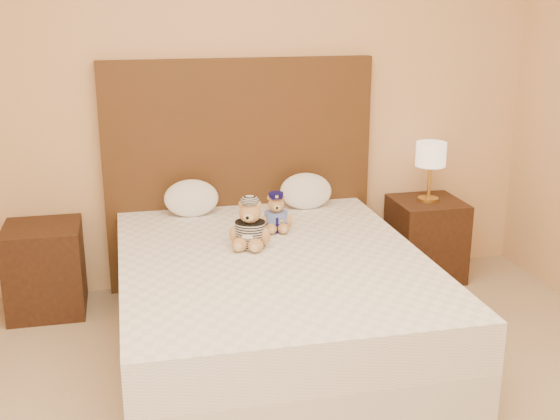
{
  "coord_description": "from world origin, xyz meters",
  "views": [
    {
      "loc": [
        -0.74,
        -2.21,
        1.87
      ],
      "look_at": [
        0.1,
        1.45,
        0.72
      ],
      "focal_mm": 45.0,
      "sensor_mm": 36.0,
      "label": 1
    }
  ],
  "objects_px": {
    "teddy_prisoner": "(250,223)",
    "pillow_right": "(306,189)",
    "teddy_police": "(276,212)",
    "lamp": "(431,157)",
    "pillow_left": "(191,196)",
    "nightstand_right": "(426,239)",
    "nightstand_left": "(45,269)",
    "bed": "(273,303)"
  },
  "relations": [
    {
      "from": "teddy_police",
      "to": "teddy_prisoner",
      "type": "relative_size",
      "value": 0.84
    },
    {
      "from": "nightstand_right",
      "to": "teddy_police",
      "type": "xyz_separation_m",
      "value": [
        -1.14,
        -0.39,
        0.39
      ]
    },
    {
      "from": "teddy_prisoner",
      "to": "pillow_right",
      "type": "height_order",
      "value": "teddy_prisoner"
    },
    {
      "from": "nightstand_left",
      "to": "pillow_right",
      "type": "relative_size",
      "value": 1.6
    },
    {
      "from": "bed",
      "to": "pillow_left",
      "type": "bearing_deg",
      "value": 112.31
    },
    {
      "from": "pillow_right",
      "to": "teddy_police",
      "type": "bearing_deg",
      "value": -125.04
    },
    {
      "from": "teddy_prisoner",
      "to": "pillow_left",
      "type": "distance_m",
      "value": 0.71
    },
    {
      "from": "lamp",
      "to": "pillow_right",
      "type": "xyz_separation_m",
      "value": [
        -0.85,
        0.03,
        -0.18
      ]
    },
    {
      "from": "pillow_left",
      "to": "lamp",
      "type": "bearing_deg",
      "value": -1.08
    },
    {
      "from": "lamp",
      "to": "pillow_right",
      "type": "relative_size",
      "value": 1.16
    },
    {
      "from": "bed",
      "to": "lamp",
      "type": "xyz_separation_m",
      "value": [
        1.25,
        0.8,
        0.57
      ]
    },
    {
      "from": "teddy_police",
      "to": "pillow_right",
      "type": "relative_size",
      "value": 0.66
    },
    {
      "from": "bed",
      "to": "teddy_prisoner",
      "type": "xyz_separation_m",
      "value": [
        -0.09,
        0.17,
        0.41
      ]
    },
    {
      "from": "pillow_left",
      "to": "pillow_right",
      "type": "height_order",
      "value": "pillow_right"
    },
    {
      "from": "lamp",
      "to": "teddy_police",
      "type": "xyz_separation_m",
      "value": [
        -1.14,
        -0.39,
        -0.18
      ]
    },
    {
      "from": "lamp",
      "to": "teddy_prisoner",
      "type": "xyz_separation_m",
      "value": [
        -1.34,
        -0.63,
        -0.16
      ]
    },
    {
      "from": "nightstand_left",
      "to": "nightstand_right",
      "type": "relative_size",
      "value": 1.0
    },
    {
      "from": "bed",
      "to": "lamp",
      "type": "distance_m",
      "value": 1.59
    },
    {
      "from": "bed",
      "to": "teddy_police",
      "type": "bearing_deg",
      "value": 74.94
    },
    {
      "from": "nightstand_left",
      "to": "teddy_police",
      "type": "xyz_separation_m",
      "value": [
        1.36,
        -0.39,
        0.39
      ]
    },
    {
      "from": "bed",
      "to": "teddy_prisoner",
      "type": "relative_size",
      "value": 7.4
    },
    {
      "from": "teddy_prisoner",
      "to": "bed",
      "type": "bearing_deg",
      "value": -40.5
    },
    {
      "from": "bed",
      "to": "nightstand_left",
      "type": "xyz_separation_m",
      "value": [
        -1.25,
        0.8,
        -0.0
      ]
    },
    {
      "from": "pillow_left",
      "to": "nightstand_right",
      "type": "bearing_deg",
      "value": -1.08
    },
    {
      "from": "nightstand_right",
      "to": "teddy_prisoner",
      "type": "height_order",
      "value": "teddy_prisoner"
    },
    {
      "from": "nightstand_right",
      "to": "teddy_prisoner",
      "type": "bearing_deg",
      "value": -154.68
    },
    {
      "from": "lamp",
      "to": "pillow_left",
      "type": "bearing_deg",
      "value": 178.92
    },
    {
      "from": "nightstand_left",
      "to": "pillow_left",
      "type": "relative_size",
      "value": 1.61
    },
    {
      "from": "teddy_prisoner",
      "to": "pillow_left",
      "type": "xyz_separation_m",
      "value": [
        -0.25,
        0.66,
        -0.01
      ]
    },
    {
      "from": "nightstand_left",
      "to": "teddy_police",
      "type": "height_order",
      "value": "teddy_police"
    },
    {
      "from": "bed",
      "to": "nightstand_right",
      "type": "height_order",
      "value": "same"
    },
    {
      "from": "bed",
      "to": "pillow_right",
      "type": "height_order",
      "value": "pillow_right"
    },
    {
      "from": "nightstand_left",
      "to": "nightstand_right",
      "type": "distance_m",
      "value": 2.5
    },
    {
      "from": "teddy_prisoner",
      "to": "nightstand_right",
      "type": "bearing_deg",
      "value": 46.79
    },
    {
      "from": "teddy_prisoner",
      "to": "pillow_right",
      "type": "relative_size",
      "value": 0.79
    },
    {
      "from": "pillow_right",
      "to": "teddy_prisoner",
      "type": "bearing_deg",
      "value": -126.55
    },
    {
      "from": "nightstand_left",
      "to": "pillow_left",
      "type": "xyz_separation_m",
      "value": [
        0.91,
        0.03,
        0.4
      ]
    },
    {
      "from": "bed",
      "to": "teddy_police",
      "type": "distance_m",
      "value": 0.58
    },
    {
      "from": "nightstand_left",
      "to": "teddy_police",
      "type": "relative_size",
      "value": 2.42
    },
    {
      "from": "lamp",
      "to": "bed",
      "type": "bearing_deg",
      "value": -147.38
    },
    {
      "from": "teddy_police",
      "to": "pillow_right",
      "type": "distance_m",
      "value": 0.51
    },
    {
      "from": "lamp",
      "to": "teddy_prisoner",
      "type": "height_order",
      "value": "lamp"
    }
  ]
}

